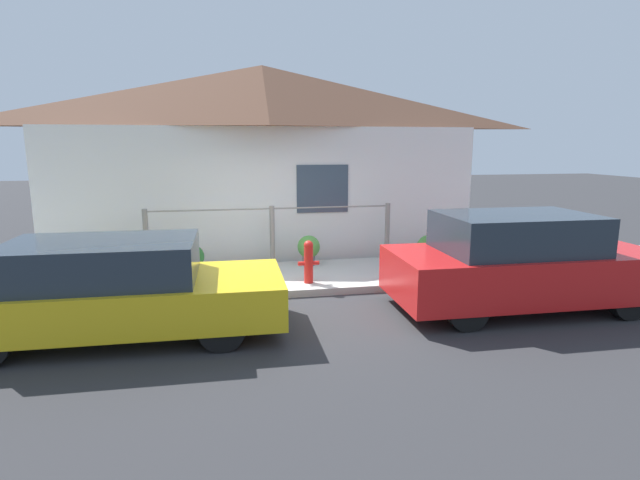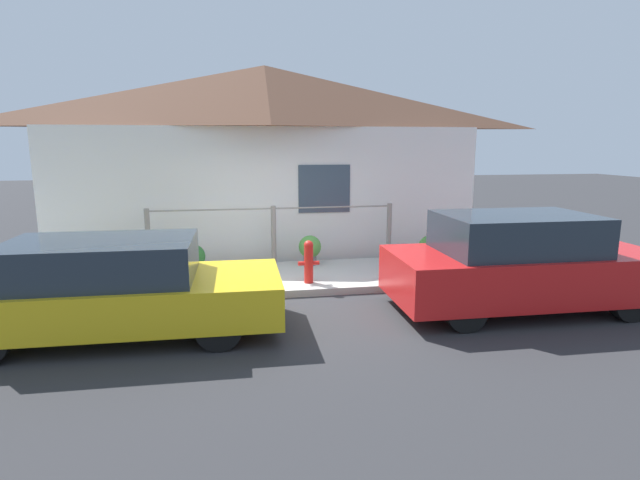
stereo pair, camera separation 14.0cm
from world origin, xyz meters
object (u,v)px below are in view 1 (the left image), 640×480
object	(u,v)px
car_left	(114,289)
potted_plant_corner	(429,249)
potted_plant_near_hydrant	(309,248)
fire_hydrant	(309,261)
car_right	(521,263)
potted_plant_by_fence	(192,258)

from	to	relation	value
car_left	potted_plant_corner	bearing A→B (deg)	24.67
potted_plant_near_hydrant	potted_plant_corner	xyz separation A→B (m)	(2.30, -0.55, 0.01)
potted_plant_near_hydrant	fire_hydrant	bearing A→B (deg)	-100.05
potted_plant_near_hydrant	car_right	bearing A→B (deg)	-46.31
fire_hydrant	potted_plant_near_hydrant	world-z (taller)	fire_hydrant
potted_plant_by_fence	potted_plant_corner	distance (m)	4.53
car_left	car_right	world-z (taller)	car_right
car_right	potted_plant_by_fence	size ratio (longest dim) A/B	7.06
car_right	potted_plant_near_hydrant	size ratio (longest dim) A/B	6.85
potted_plant_near_hydrant	potted_plant_corner	distance (m)	2.37
potted_plant_by_fence	potted_plant_corner	world-z (taller)	potted_plant_corner
fire_hydrant	potted_plant_by_fence	xyz separation A→B (m)	(-2.00, 0.87, -0.06)
potted_plant_by_fence	potted_plant_corner	xyz separation A→B (m)	(4.53, -0.13, 0.02)
car_left	potted_plant_near_hydrant	distance (m)	4.23
car_left	fire_hydrant	xyz separation A→B (m)	(2.85, 1.62, -0.13)
fire_hydrant	potted_plant_corner	bearing A→B (deg)	16.15
car_left	car_right	xyz separation A→B (m)	(5.85, -0.00, 0.08)
car_left	fire_hydrant	world-z (taller)	car_left
fire_hydrant	potted_plant_by_fence	world-z (taller)	fire_hydrant
potted_plant_near_hydrant	potted_plant_by_fence	size ratio (longest dim) A/B	1.03
fire_hydrant	potted_plant_corner	world-z (taller)	fire_hydrant
potted_plant_by_fence	potted_plant_corner	bearing A→B (deg)	-1.70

